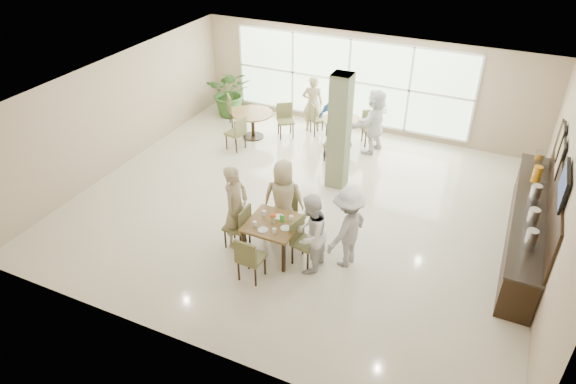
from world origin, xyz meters
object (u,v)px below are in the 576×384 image
at_px(teen_far, 283,199).
at_px(round_table_left, 253,118).
at_px(potted_plant, 231,92).
at_px(teen_left, 236,207).
at_px(teen_standing, 348,228).
at_px(main_table, 273,226).
at_px(buffet_counter, 528,224).
at_px(round_table_right, 342,126).
at_px(adult_b, 375,121).
at_px(adult_standing, 313,104).
at_px(adult_a, 334,123).
at_px(teen_right, 310,234).

bearing_deg(teen_far, round_table_left, -70.99).
xyz_separation_m(potted_plant, teen_left, (3.37, -5.57, 0.15)).
bearing_deg(teen_standing, teen_left, -65.60).
xyz_separation_m(main_table, round_table_left, (-2.84, 4.47, -0.08)).
bearing_deg(buffet_counter, round_table_right, 150.75).
bearing_deg(teen_standing, adult_b, -153.90).
bearing_deg(teen_far, adult_standing, -91.29).
height_order(round_table_right, adult_a, adult_a).
bearing_deg(teen_right, main_table, -98.25).
height_order(round_table_right, potted_plant, potted_plant).
bearing_deg(teen_left, round_table_left, 27.19).
height_order(adult_b, adult_standing, adult_b).
distance_m(buffet_counter, teen_standing, 3.72).
xyz_separation_m(adult_a, adult_standing, (-1.12, 1.26, -0.13)).
height_order(main_table, round_table_right, same).
bearing_deg(teen_right, adult_b, -176.87).
bearing_deg(teen_standing, main_table, -61.23).
relative_size(teen_far, teen_standing, 1.02).
bearing_deg(round_table_left, teen_standing, -44.31).
xyz_separation_m(potted_plant, teen_right, (5.00, -5.67, 0.07)).
xyz_separation_m(potted_plant, adult_a, (3.82, -1.22, 0.21)).
relative_size(adult_a, adult_standing, 1.16).
distance_m(round_table_left, adult_standing, 1.79).
distance_m(teen_standing, adult_standing, 6.01).
height_order(adult_a, adult_standing, adult_a).
xyz_separation_m(round_table_left, adult_a, (2.48, -0.12, 0.38)).
bearing_deg(teen_left, buffet_counter, -63.37).
bearing_deg(main_table, adult_standing, 104.79).
xyz_separation_m(round_table_left, buffet_counter, (7.36, -2.13, -0.03)).
distance_m(round_table_left, round_table_right, 2.54).
bearing_deg(adult_standing, teen_right, 89.18).
distance_m(round_table_right, teen_right, 5.34).
xyz_separation_m(main_table, adult_standing, (-1.48, 5.60, 0.17)).
height_order(round_table_right, adult_standing, adult_standing).
relative_size(round_table_left, adult_standing, 0.69).
bearing_deg(main_table, teen_left, -178.92).
height_order(buffet_counter, teen_left, buffet_counter).
distance_m(round_table_left, buffet_counter, 7.67).
height_order(round_table_left, adult_a, adult_a).
height_order(buffet_counter, teen_far, buffet_counter).
xyz_separation_m(round_table_right, teen_right, (1.20, -5.20, 0.25)).
distance_m(potted_plant, teen_standing, 7.65).
xyz_separation_m(potted_plant, teen_far, (4.07, -4.85, 0.11)).
distance_m(potted_plant, adult_a, 4.02).
bearing_deg(adult_b, round_table_right, -75.36).
distance_m(main_table, potted_plant, 6.95).
bearing_deg(potted_plant, round_table_right, -7.18).
relative_size(teen_left, adult_b, 1.01).
xyz_separation_m(buffet_counter, teen_right, (-3.70, -2.45, 0.27)).
height_order(buffet_counter, teen_right, buffet_counter).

